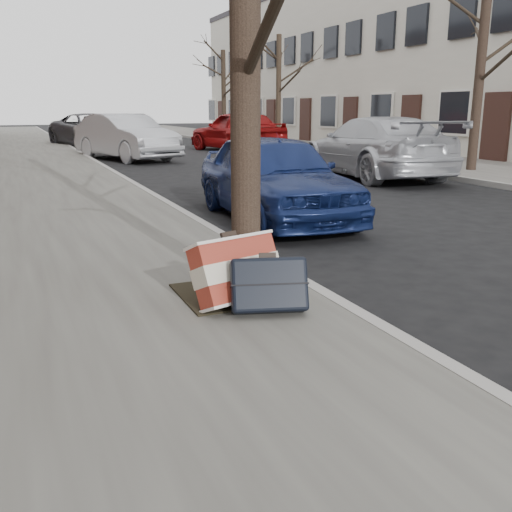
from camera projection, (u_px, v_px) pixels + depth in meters
name	position (u px, v px, depth m)	size (l,w,h in m)	color
near_sidewalk	(7.00, 165.00, 16.46)	(5.00, 70.00, 0.12)	slate
far_sidewalk	(348.00, 153.00, 20.85)	(4.00, 70.00, 0.12)	slate
house_far	(452.00, 58.00, 22.89)	(6.70, 40.00, 7.20)	#BCB8A9
dirt_patch	(231.00, 293.00, 4.82)	(0.85, 0.85, 0.01)	black
suitcase_red	(237.00, 271.00, 4.51)	(0.71, 0.20, 0.52)	maroon
suitcase_navy	(269.00, 285.00, 4.32)	(0.58, 0.19, 0.41)	black
car_near_front	(275.00, 177.00, 8.52)	(1.53, 3.81, 1.30)	navy
car_near_mid	(126.00, 137.00, 18.44)	(1.56, 4.47, 1.47)	#A9ABB1
car_near_back	(92.00, 130.00, 24.67)	(2.36, 5.12, 1.42)	#323236
car_far_front	(374.00, 147.00, 13.79)	(2.03, 5.00, 1.45)	#B2B4BA
car_far_back	(237.00, 131.00, 22.10)	(1.86, 4.61, 1.57)	maroon
tree_far_a	(480.00, 69.00, 13.93)	(0.24, 0.24, 4.92)	black
tree_far_b	(279.00, 90.00, 24.21)	(0.22, 0.22, 4.49)	black
tree_far_c	(224.00, 94.00, 30.26)	(0.24, 0.24, 4.47)	black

